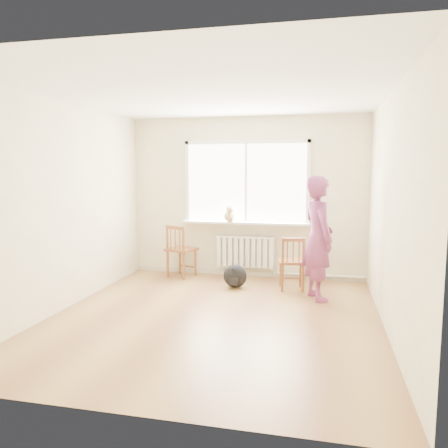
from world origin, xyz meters
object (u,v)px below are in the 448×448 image
Objects in this scene: chair_left at (180,251)px; backpack at (235,276)px; person at (318,238)px; chair_right at (292,263)px; cat at (230,215)px.

chair_left is 2.45× the size of backpack.
person reaches higher than backpack.
cat is (-1.09, 0.58, 0.66)m from chair_right.
backpack is (1.05, -0.44, -0.27)m from chair_left.
chair_right is 0.90m from backpack.
chair_left is 1.17m from backpack.
cat is (-1.46, 0.95, 0.20)m from person.
chair_left is 2.03× the size of cat.
backpack is at bearing -6.93° from chair_right.
chair_left is at bearing 157.12° from backpack.
person is 4.75× the size of backpack.
backpack is (-1.24, 0.33, -0.68)m from person.
chair_right is 0.70m from person.
cat is at bearing 32.75° from person.
chair_right is 2.24× the size of backpack.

